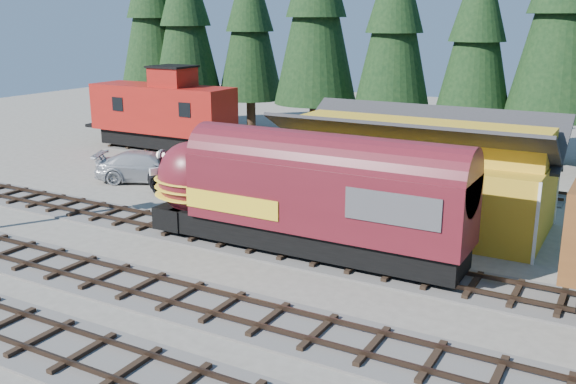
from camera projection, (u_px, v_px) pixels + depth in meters
The scene contains 7 objects.
ground at pixel (313, 303), 22.18m from camera, with size 120.00×120.00×0.00m, color #6B665B.
track_spur at pixel (303, 167), 42.02m from camera, with size 32.00×3.20×0.33m.
depot at pixel (415, 162), 30.22m from camera, with size 12.80×7.00×5.30m.
locomotive at pixel (292, 199), 26.38m from camera, with size 14.43×2.87×3.92m.
caboose at pixel (163, 112), 46.76m from camera, with size 11.14×3.23×5.79m.
pickup_truck_a at pixel (211, 179), 35.35m from camera, with size 3.19×6.92×1.92m, color black.
pickup_truck_b at pixel (148, 167), 38.41m from camera, with size 2.50×6.16×1.79m, color #B2B6BA.
Camera 1 is at (9.21, -18.19, 9.58)m, focal length 40.00 mm.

